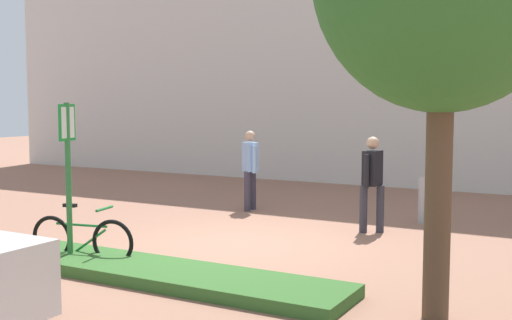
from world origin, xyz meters
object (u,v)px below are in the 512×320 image
at_px(bollard_steel, 422,200).
at_px(person_shirt_blue, 250,165).
at_px(bike_at_sign, 82,239).
at_px(parking_sign_post, 68,159).
at_px(person_suited_navy, 372,178).

xyz_separation_m(bollard_steel, person_shirt_blue, (-3.64, -0.27, 0.53)).
height_order(bike_at_sign, person_shirt_blue, person_shirt_blue).
bearing_deg(parking_sign_post, person_shirt_blue, 90.04).
xyz_separation_m(parking_sign_post, person_suited_navy, (3.06, 4.27, -0.54)).
height_order(bike_at_sign, person_suited_navy, person_suited_navy).
distance_m(bollard_steel, person_suited_navy, 1.50).
xyz_separation_m(parking_sign_post, bike_at_sign, (0.07, 0.16, -1.17)).
distance_m(bike_at_sign, person_shirt_blue, 5.15).
distance_m(person_shirt_blue, person_suited_navy, 3.23).
bearing_deg(person_suited_navy, person_shirt_blue, 161.79).
distance_m(parking_sign_post, person_shirt_blue, 5.31).
distance_m(bike_at_sign, person_suited_navy, 5.12).
xyz_separation_m(bollard_steel, person_suited_navy, (-0.58, -1.28, 0.53)).
xyz_separation_m(parking_sign_post, person_shirt_blue, (-0.00, 5.28, -0.54)).
xyz_separation_m(parking_sign_post, bollard_steel, (3.64, 5.55, -1.07)).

